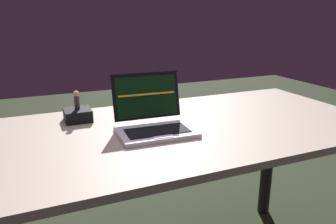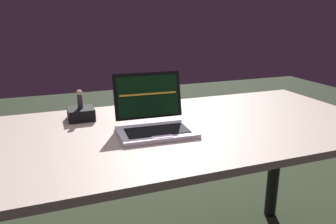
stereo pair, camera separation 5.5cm
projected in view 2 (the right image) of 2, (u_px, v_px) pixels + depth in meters
name	position (u px, v px, depth m)	size (l,w,h in m)	color
desk	(175.00, 157.00, 1.28)	(1.62, 0.76, 0.76)	#A28F82
laptop_front	(154.00, 120.00, 1.19)	(0.28, 0.24, 0.20)	silver
figurine_stand	(81.00, 114.00, 1.33)	(0.10, 0.10, 0.05)	black
figurine	(80.00, 98.00, 1.31)	(0.02, 0.02, 0.08)	#3C313B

